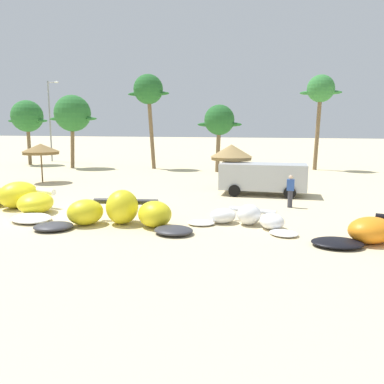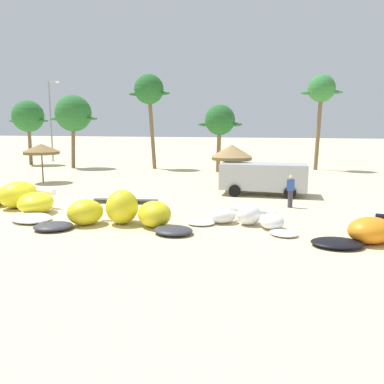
% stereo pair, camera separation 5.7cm
% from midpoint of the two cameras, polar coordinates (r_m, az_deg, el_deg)
% --- Properties ---
extents(ground_plane, '(260.00, 260.00, 0.00)m').
position_cam_midpoint_polar(ground_plane, '(19.78, -19.98, -2.88)').
color(ground_plane, beige).
extents(kite_left, '(7.99, 4.63, 1.31)m').
position_cam_midpoint_polar(kite_left, '(21.30, -24.39, -0.94)').
color(kite_left, white).
rests_on(kite_left, ground).
extents(kite_left_of_center, '(6.52, 3.53, 1.41)m').
position_cam_midpoint_polar(kite_left_of_center, '(16.48, -10.34, -2.91)').
color(kite_left_of_center, '#333338').
rests_on(kite_left_of_center, ground).
extents(kite_center, '(4.72, 2.67, 0.84)m').
position_cam_midpoint_polar(kite_center, '(16.39, 7.72, -3.69)').
color(kite_center, white).
rests_on(kite_center, ground).
extents(beach_umbrella_near_van, '(2.61, 2.61, 2.78)m').
position_cam_midpoint_polar(beach_umbrella_near_van, '(30.59, -20.77, 5.74)').
color(beach_umbrella_near_van, brown).
rests_on(beach_umbrella_near_van, ground).
extents(beach_umbrella_middle, '(2.65, 2.65, 2.88)m').
position_cam_midpoint_polar(beach_umbrella_middle, '(25.40, 5.57, 5.67)').
color(beach_umbrella_middle, brown).
rests_on(beach_umbrella_middle, ground).
extents(parked_van, '(5.12, 2.59, 1.84)m').
position_cam_midpoint_polar(parked_van, '(23.94, 9.73, 2.23)').
color(parked_van, '#B2B7BC').
rests_on(parked_van, ground).
extents(person_near_kites, '(0.36, 0.24, 1.62)m').
position_cam_midpoint_polar(person_near_kites, '(20.41, 13.73, 0.12)').
color(person_near_kites, '#383842').
rests_on(person_near_kites, ground).
extents(palm_leftmost, '(4.89, 3.26, 6.68)m').
position_cam_midpoint_polar(palm_leftmost, '(45.61, -22.43, 9.88)').
color(palm_leftmost, brown).
rests_on(palm_leftmost, ground).
extents(palm_left, '(5.18, 3.46, 6.96)m').
position_cam_midpoint_polar(palm_left, '(40.58, -16.68, 10.60)').
color(palm_left, brown).
rests_on(palm_left, ground).
extents(palm_left_of_gap, '(4.15, 2.77, 8.81)m').
position_cam_midpoint_polar(palm_left_of_gap, '(38.74, -6.27, 14.08)').
color(palm_left_of_gap, brown).
rests_on(palm_left_of_gap, ground).
extents(palm_center_left, '(3.95, 2.63, 5.87)m').
position_cam_midpoint_polar(palm_center_left, '(35.46, 3.86, 10.06)').
color(palm_center_left, brown).
rests_on(palm_center_left, ground).
extents(palm_center_right, '(3.69, 2.46, 8.61)m').
position_cam_midpoint_polar(palm_center_right, '(39.11, 17.79, 13.51)').
color(palm_center_right, brown).
rests_on(palm_center_right, ground).
extents(lamppost_west, '(1.51, 0.24, 9.02)m').
position_cam_midpoint_polar(lamppost_west, '(49.02, -19.50, 9.98)').
color(lamppost_west, gray).
rests_on(lamppost_west, ground).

